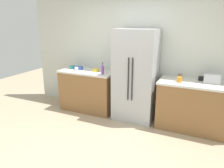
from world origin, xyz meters
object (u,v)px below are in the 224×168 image
object	(u,v)px
toaster	(212,79)
cup_d	(201,78)
cup_c	(180,80)
bowl_a	(96,70)
cup_a	(76,69)
cup_b	(180,76)
bowl_b	(79,68)
bottle_a	(103,70)
bowl_c	(73,67)
refrigerator	(136,76)

from	to	relation	value
toaster	cup_d	size ratio (longest dim) A/B	2.89
cup_c	bowl_a	bearing A→B (deg)	175.89
cup_d	cup_a	bearing A→B (deg)	-172.96
toaster	cup_b	xyz separation A→B (m)	(-0.58, 0.13, -0.04)
cup_b	bowl_b	size ratio (longest dim) A/B	0.49
bottle_a	cup_c	size ratio (longest dim) A/B	2.68
bowl_a	bowl_c	size ratio (longest dim) A/B	0.98
bottle_a	cup_d	xyz separation A→B (m)	(1.91, 0.35, -0.06)
toaster	bowl_c	bearing A→B (deg)	179.75
refrigerator	bowl_a	distance (m)	0.95
refrigerator	cup_d	size ratio (longest dim) A/B	19.60
bottle_a	cup_d	bearing A→B (deg)	10.51
cup_c	bowl_c	xyz separation A→B (m)	(-2.48, 0.17, -0.02)
cup_d	bowl_a	size ratio (longest dim) A/B	0.61
refrigerator	cup_d	bearing A→B (deg)	8.72
refrigerator	cup_c	world-z (taller)	refrigerator
cup_b	bowl_a	size ratio (longest dim) A/B	0.59
cup_a	cup_c	size ratio (longest dim) A/B	0.86
cup_c	bowl_a	size ratio (longest dim) A/B	0.61
bottle_a	bowl_b	bearing A→B (deg)	164.48
bottle_a	bowl_b	distance (m)	0.76
bowl_a	cup_a	bearing A→B (deg)	-157.36
cup_a	cup_c	world-z (taller)	cup_c
toaster	cup_a	bearing A→B (deg)	-176.05
cup_b	bowl_a	xyz separation A→B (m)	(-1.80, -0.15, -0.02)
cup_a	bowl_a	distance (m)	0.44
cup_c	bowl_c	distance (m)	2.48
refrigerator	toaster	xyz separation A→B (m)	(1.42, 0.06, 0.08)
refrigerator	bowl_c	xyz separation A→B (m)	(-1.59, 0.07, 0.03)
cup_c	bowl_b	bearing A→B (deg)	176.71
cup_a	bowl_c	distance (m)	0.31
cup_c	refrigerator	bearing A→B (deg)	173.91
toaster	bottle_a	xyz separation A→B (m)	(-2.10, -0.23, 0.01)
bowl_a	refrigerator	bearing A→B (deg)	-2.26
toaster	cup_b	size ratio (longest dim) A/B	2.96
cup_b	bowl_b	distance (m)	2.25
refrigerator	bowl_a	size ratio (longest dim) A/B	11.93
cup_a	cup_c	bearing A→B (deg)	0.94
cup_a	cup_d	xyz separation A→B (m)	(2.59, 0.32, -0.00)
bottle_a	cup_c	bearing A→B (deg)	2.59
cup_d	bottle_a	bearing A→B (deg)	-169.49
cup_b	bowl_b	bearing A→B (deg)	-176.20
toaster	bowl_c	xyz separation A→B (m)	(-3.02, 0.01, -0.06)
refrigerator	cup_b	xyz separation A→B (m)	(0.85, 0.19, 0.04)
bowl_a	bowl_b	size ratio (longest dim) A/B	0.83
toaster	bowl_c	size ratio (longest dim) A/B	1.73
cup_a	cup_d	world-z (taller)	cup_a
toaster	cup_c	distance (m)	0.56
cup_b	cup_c	size ratio (longest dim) A/B	0.97
refrigerator	bottle_a	bearing A→B (deg)	-166.26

